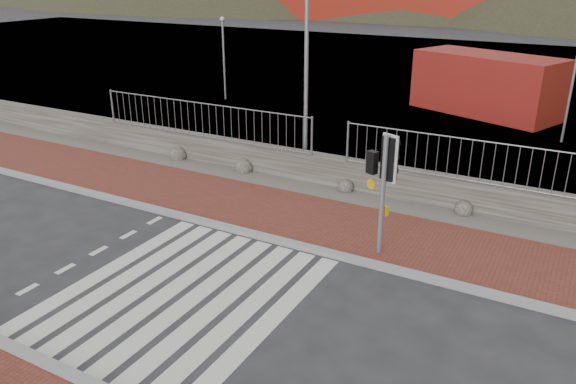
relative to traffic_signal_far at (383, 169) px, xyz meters
The scene contains 13 objects.
ground 5.14m from the traffic_signal_far, 129.30° to the right, with size 220.00×220.00×0.00m, color #28282B.
sidewalk_far 3.74m from the traffic_signal_far, 163.28° to the left, with size 40.00×3.00×0.08m, color brown.
kerb_near 7.54m from the traffic_signal_far, 114.09° to the right, with size 40.00×0.25×0.12m, color gray.
kerb_far 3.68m from the traffic_signal_far, 168.31° to the right, with size 40.00×0.25×0.12m, color gray.
zebra_crossing 5.14m from the traffic_signal_far, 129.30° to the right, with size 4.62×5.60×0.01m.
gravel_strip 4.65m from the traffic_signal_far, 135.67° to the left, with size 40.00×1.50×0.06m, color #59544C.
stone_wall 5.02m from the traffic_signal_far, 128.72° to the left, with size 40.00×0.60×0.90m, color #413C35.
railing 4.62m from the traffic_signal_far, 129.88° to the left, with size 18.07×0.07×1.22m.
quay 24.56m from the traffic_signal_far, 96.94° to the left, with size 120.00×40.00×0.50m, color #4C4C4F.
water 59.40m from the traffic_signal_far, 92.85° to the left, with size 220.00×50.00×0.05m, color #3F4C54.
traffic_signal_far is the anchor object (origin of this frame).
streetlight 6.45m from the traffic_signal_far, 132.72° to the left, with size 1.61×0.30×7.58m.
shipping_container 15.68m from the traffic_signal_far, 92.24° to the left, with size 6.53×2.72×2.72m, color maroon.
Camera 1 is at (6.84, -7.83, 6.37)m, focal length 35.00 mm.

